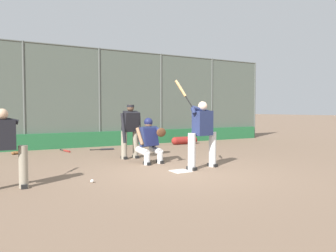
% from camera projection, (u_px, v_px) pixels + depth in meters
% --- Properties ---
extents(ground_plane, '(160.00, 160.00, 0.00)m').
position_uv_depth(ground_plane, '(181.00, 171.00, 7.90)').
color(ground_plane, '#7A604C').
extents(home_plate_marker, '(0.43, 0.43, 0.01)m').
position_uv_depth(home_plate_marker, '(181.00, 171.00, 7.90)').
color(home_plate_marker, white).
rests_on(home_plate_marker, ground_plane).
extents(backstop_fence, '(17.10, 0.08, 3.99)m').
position_uv_depth(backstop_fence, '(100.00, 95.00, 13.32)').
color(backstop_fence, '#515651').
rests_on(backstop_fence, ground_plane).
extents(padding_wall, '(16.68, 0.18, 0.60)m').
position_uv_depth(padding_wall, '(101.00, 139.00, 13.32)').
color(padding_wall, '#236638').
rests_on(padding_wall, ground_plane).
extents(bleachers_beyond, '(11.91, 1.95, 1.16)m').
position_uv_depth(bleachers_beyond, '(123.00, 132.00, 16.19)').
color(bleachers_beyond, slate).
rests_on(bleachers_beyond, ground_plane).
extents(batter_at_plate, '(1.12, 0.56, 2.23)m').
position_uv_depth(batter_at_plate, '(202.00, 132.00, 8.27)').
color(batter_at_plate, silver).
rests_on(batter_at_plate, ground_plane).
extents(catcher_behind_plate, '(0.70, 0.81, 1.27)m').
position_uv_depth(catcher_behind_plate, '(150.00, 140.00, 9.07)').
color(catcher_behind_plate, silver).
rests_on(catcher_behind_plate, ground_plane).
extents(umpire_home, '(0.67, 0.42, 1.65)m').
position_uv_depth(umpire_home, '(130.00, 130.00, 9.91)').
color(umpire_home, gray).
rests_on(umpire_home, ground_plane).
extents(batter_on_deck, '(0.99, 0.62, 2.10)m').
position_uv_depth(batter_on_deck, '(2.00, 146.00, 6.04)').
color(batter_on_deck, gray).
rests_on(batter_on_deck, ground_plane).
extents(spare_bat_near_backstop, '(0.21, 0.81, 0.07)m').
position_uv_depth(spare_bat_near_backstop, '(66.00, 151.00, 11.60)').
color(spare_bat_near_backstop, black).
rests_on(spare_bat_near_backstop, ground_plane).
extents(spare_bat_by_padding, '(0.88, 0.17, 0.07)m').
position_uv_depth(spare_bat_by_padding, '(105.00, 149.00, 12.08)').
color(spare_bat_by_padding, black).
rests_on(spare_bat_by_padding, ground_plane).
extents(fielding_glove_on_dirt, '(0.29, 0.22, 0.11)m').
position_uv_depth(fielding_glove_on_dirt, '(15.00, 153.00, 10.91)').
color(fielding_glove_on_dirt, brown).
rests_on(fielding_glove_on_dirt, ground_plane).
extents(baseball_loose, '(0.07, 0.07, 0.07)m').
position_uv_depth(baseball_loose, '(92.00, 181.00, 6.65)').
color(baseball_loose, white).
rests_on(baseball_loose, ground_plane).
extents(equipment_bag_dugout_side, '(1.27, 0.33, 0.33)m').
position_uv_depth(equipment_bag_dugout_side, '(185.00, 140.00, 14.16)').
color(equipment_bag_dugout_side, maroon).
rests_on(equipment_bag_dugout_side, ground_plane).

